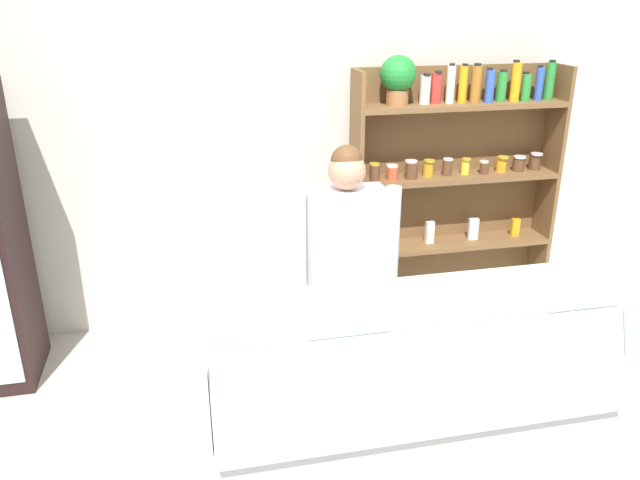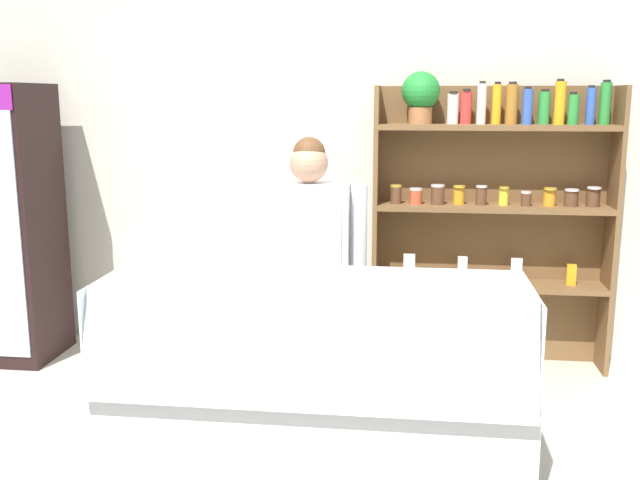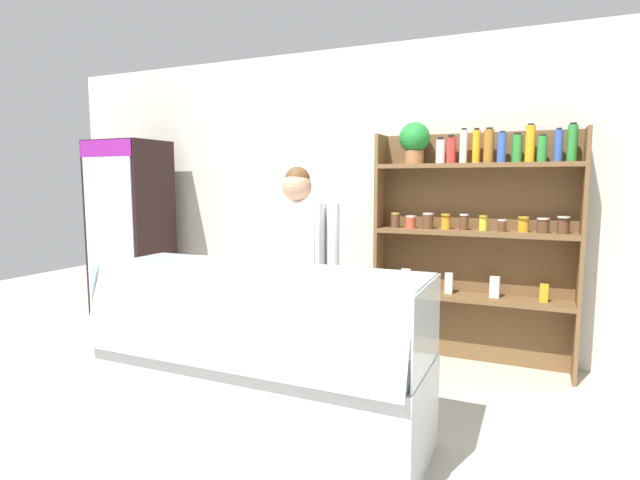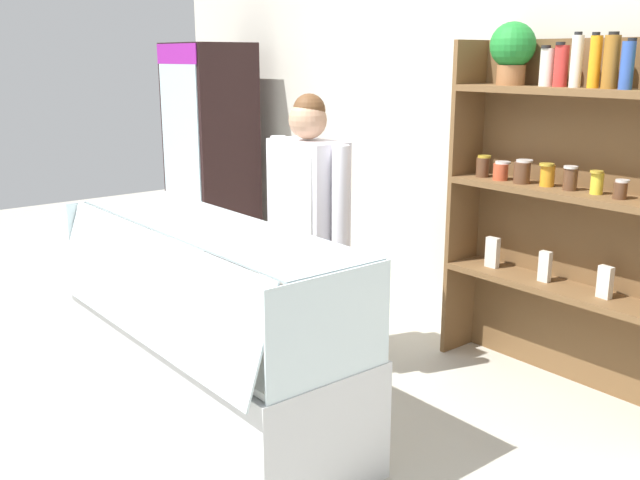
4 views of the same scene
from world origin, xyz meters
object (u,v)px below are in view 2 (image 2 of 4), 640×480
deli_display_case (312,422)px  shop_clerk (309,256)px  drinks_fridge (0,224)px  shelving_unit (486,200)px

deli_display_case → shop_clerk: size_ratio=1.22×
drinks_fridge → deli_display_case: bearing=-31.4°
shelving_unit → deli_display_case: size_ratio=1.01×
drinks_fridge → shelving_unit: (3.32, 0.29, 0.18)m
shelving_unit → shop_clerk: shelving_unit is taller
drinks_fridge → shelving_unit: 3.33m
drinks_fridge → deli_display_case: 2.86m
drinks_fridge → shelving_unit: shelving_unit is taller
drinks_fridge → shop_clerk: size_ratio=1.19×
shelving_unit → deli_display_case: bearing=-118.4°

